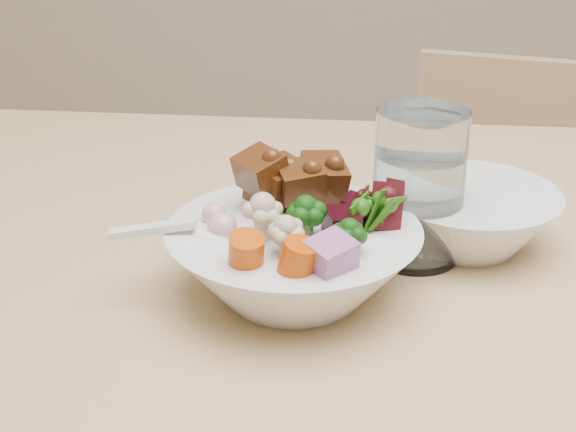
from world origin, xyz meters
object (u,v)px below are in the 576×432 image
(food_bowl, at_px, (296,256))
(water_glass, at_px, (418,192))
(chair_far, at_px, (507,284))
(side_bowl, at_px, (469,219))

(food_bowl, bearing_deg, water_glass, 33.95)
(food_bowl, xyz_separation_m, water_glass, (0.11, 0.07, 0.03))
(chair_far, xyz_separation_m, water_glass, (-0.24, -0.56, 0.41))
(chair_far, bearing_deg, food_bowl, -101.85)
(chair_far, bearing_deg, side_bowl, -92.61)
(side_bowl, bearing_deg, water_glass, -155.82)
(water_glass, distance_m, side_bowl, 0.07)
(side_bowl, bearing_deg, chair_far, 70.45)
(food_bowl, bearing_deg, side_bowl, 30.95)
(food_bowl, height_order, side_bowl, food_bowl)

